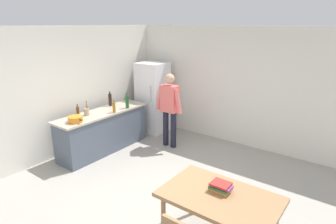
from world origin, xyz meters
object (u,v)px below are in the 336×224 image
object	(u,v)px
bottle_wine_green	(127,102)
bottle_wine_dark	(110,100)
cooking_pot	(75,119)
utensil_jar	(87,112)
refrigerator	(153,98)
book_stack	(221,187)
dining_table	(220,201)
bottle_beer_brown	(78,111)
person	(170,106)
bottle_oil_amber	(114,107)

from	to	relation	value
bottle_wine_green	bottle_wine_dark	world-z (taller)	same
cooking_pot	utensil_jar	bearing A→B (deg)	113.86
bottle_wine_green	bottle_wine_dark	size ratio (longest dim) A/B	1.00
utensil_jar	bottle_wine_dark	bearing A→B (deg)	100.57
refrigerator	cooking_pot	size ratio (longest dim) A/B	4.50
cooking_pot	book_stack	bearing A→B (deg)	-4.40
dining_table	bottle_beer_brown	bearing A→B (deg)	170.57
refrigerator	book_stack	xyz separation A→B (m)	(3.26, -2.61, -0.09)
cooking_pot	bottle_wine_green	world-z (taller)	bottle_wine_green
bottle_wine_dark	utensil_jar	bearing A→B (deg)	-79.43
utensil_jar	refrigerator	bearing A→B (deg)	85.09
utensil_jar	book_stack	world-z (taller)	utensil_jar
bottle_beer_brown	utensil_jar	bearing A→B (deg)	62.95
person	dining_table	bearing A→B (deg)	-42.41
utensil_jar	book_stack	distance (m)	3.50
bottle_oil_amber	bottle_beer_brown	xyz separation A→B (m)	(-0.40, -0.63, -0.01)
bottle_oil_amber	bottle_wine_dark	bearing A→B (deg)	146.01
bottle_wine_green	bottle_beer_brown	bearing A→B (deg)	-110.24
bottle_beer_brown	book_stack	distance (m)	3.55
refrigerator	bottle_beer_brown	distance (m)	2.13
bottle_oil_amber	bottle_wine_green	distance (m)	0.42
dining_table	book_stack	xyz separation A→B (m)	(-0.04, 0.09, 0.13)
bottle_oil_amber	bottle_beer_brown	distance (m)	0.75
person	utensil_jar	distance (m)	1.79
book_stack	utensil_jar	bearing A→B (deg)	169.09
cooking_pot	bottle_wine_dark	distance (m)	1.24
dining_table	bottle_beer_brown	world-z (taller)	bottle_beer_brown
utensil_jar	bottle_wine_green	bearing A→B (deg)	71.04
bottle_wine_green	bottle_wine_dark	xyz separation A→B (m)	(-0.45, -0.10, 0.00)
bottle_wine_green	dining_table	bearing A→B (deg)	-27.33
person	bottle_beer_brown	xyz separation A→B (m)	(-1.20, -1.56, 0.03)
person	utensil_jar	world-z (taller)	person
cooking_pot	bottle_wine_dark	size ratio (longest dim) A/B	1.18
cooking_pot	bottle_beer_brown	size ratio (longest dim) A/B	1.54
utensil_jar	dining_table	bearing A→B (deg)	-12.15
utensil_jar	bottle_wine_green	distance (m)	0.94
person	bottle_oil_amber	xyz separation A→B (m)	(-0.80, -0.93, 0.04)
person	cooking_pot	size ratio (longest dim) A/B	4.25
refrigerator	person	distance (m)	1.10
book_stack	person	bearing A→B (deg)	138.29
cooking_pot	utensil_jar	size ratio (longest dim) A/B	1.25
dining_table	cooking_pot	bearing A→B (deg)	174.17
cooking_pot	bottle_wine_green	bearing A→B (deg)	84.58
refrigerator	dining_table	xyz separation A→B (m)	(3.30, -2.70, -0.23)
book_stack	bottle_beer_brown	bearing A→B (deg)	171.83
utensil_jar	bottle_wine_green	world-z (taller)	bottle_wine_green
refrigerator	bottle_wine_green	distance (m)	1.08
cooking_pot	utensil_jar	world-z (taller)	utensil_jar
refrigerator	bottle_oil_amber	xyz separation A→B (m)	(0.15, -1.48, 0.12)
utensil_jar	book_stack	bearing A→B (deg)	-10.91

